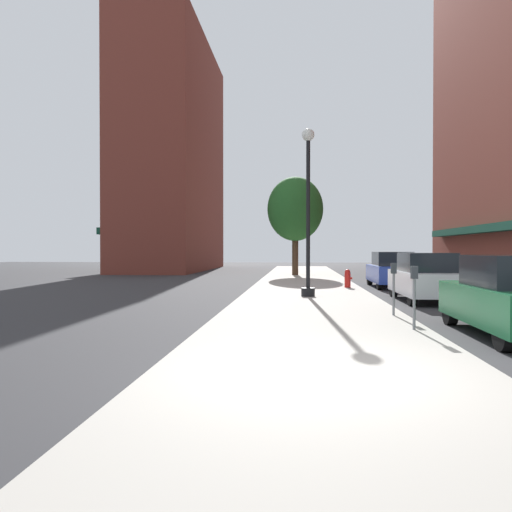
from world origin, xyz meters
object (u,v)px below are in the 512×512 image
lamppost (308,209)px  fire_hydrant (348,278)px  car_white (426,278)px  parking_meter_near (394,282)px  car_blue (392,270)px  parking_meter_far (414,289)px  tree_near (295,209)px

lamppost → fire_hydrant: 5.47m
fire_hydrant → car_white: 5.16m
parking_meter_near → car_blue: (1.95, 11.32, -0.14)m
lamppost → parking_meter_near: lamppost is taller
car_white → fire_hydrant: bearing=116.7°
parking_meter_near → car_white: (1.95, 4.84, -0.14)m
parking_meter_far → car_white: (1.95, 7.15, -0.14)m
fire_hydrant → parking_meter_far: bearing=-88.8°
tree_near → car_blue: tree_near is taller
parking_meter_near → car_white: car_white is taller
fire_hydrant → lamppost: bearing=-112.2°
parking_meter_far → car_blue: 13.77m
lamppost → tree_near: size_ratio=0.93×
lamppost → car_white: lamppost is taller
car_blue → tree_near: bearing=116.7°
parking_meter_near → car_blue: bearing=80.2°
parking_meter_near → parking_meter_far: bearing=-90.0°
lamppost → parking_meter_far: bearing=-74.6°
fire_hydrant → car_blue: car_blue is taller
parking_meter_near → tree_near: 20.83m
fire_hydrant → car_blue: bearing=39.6°
parking_meter_far → car_white: bearing=74.8°
fire_hydrant → parking_meter_near: size_ratio=0.60×
parking_meter_near → tree_near: (-2.58, 20.39, 3.41)m
car_white → tree_near: bearing=107.7°
parking_meter_near → car_blue: 11.49m
car_blue → lamppost: bearing=-122.4°
fire_hydrant → parking_meter_far: (0.25, -11.82, 0.43)m
fire_hydrant → tree_near: tree_near is taller
lamppost → parking_meter_near: (2.04, -5.09, -2.25)m
fire_hydrant → parking_meter_far: parking_meter_far is taller
parking_meter_far → car_blue: size_ratio=0.30×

